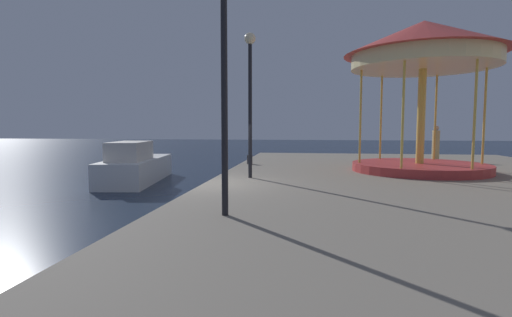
{
  "coord_description": "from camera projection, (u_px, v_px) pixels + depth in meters",
  "views": [
    {
      "loc": [
        2.98,
        -10.74,
        2.44
      ],
      "look_at": [
        0.74,
        5.67,
        1.05
      ],
      "focal_mm": 26.8,
      "sensor_mm": 36.0,
      "label": 1
    }
  ],
  "objects": [
    {
      "name": "lamp_post_mid_promenade",
      "position": [
        250.0,
        80.0,
        12.02
      ],
      "size": [
        0.36,
        0.36,
        4.56
      ],
      "color": "black",
      "rests_on": "quay_dock"
    },
    {
      "name": "lamp_post_near_edge",
      "position": [
        224.0,
        45.0,
        6.82
      ],
      "size": [
        0.36,
        0.36,
        4.57
      ],
      "color": "black",
      "rests_on": "quay_dock"
    },
    {
      "name": "carousel",
      "position": [
        423.0,
        60.0,
        13.64
      ],
      "size": [
        5.58,
        5.58,
        5.39
      ],
      "color": "#B23333",
      "rests_on": "quay_dock"
    },
    {
      "name": "ground_plane",
      "position": [
        205.0,
        210.0,
        11.21
      ],
      "size": [
        120.0,
        120.0,
        0.0
      ],
      "primitive_type": "plane",
      "color": "#162338"
    },
    {
      "name": "quay_dock",
      "position": [
        455.0,
        203.0,
        10.24
      ],
      "size": [
        13.84,
        26.12,
        0.8
      ],
      "primitive_type": "cube",
      "color": "gray",
      "rests_on": "ground"
    },
    {
      "name": "motorboat_white",
      "position": [
        136.0,
        167.0,
        16.76
      ],
      "size": [
        2.65,
        5.86,
        1.81
      ],
      "color": "white",
      "rests_on": "ground"
    },
    {
      "name": "bollard_south",
      "position": [
        250.0,
        159.0,
        16.74
      ],
      "size": [
        0.24,
        0.24,
        0.4
      ],
      "primitive_type": "cylinder",
      "color": "#2D2D33",
      "rests_on": "quay_dock"
    },
    {
      "name": "person_near_carousel",
      "position": [
        436.0,
        144.0,
        18.59
      ],
      "size": [
        0.34,
        0.34,
        1.69
      ],
      "color": "tan",
      "rests_on": "quay_dock"
    }
  ]
}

